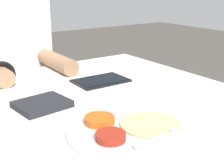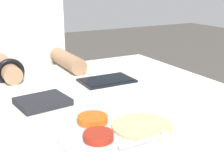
{
  "view_description": "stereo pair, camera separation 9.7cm",
  "coord_description": "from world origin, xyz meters",
  "px_view_note": "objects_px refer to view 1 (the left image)",
  "views": [
    {
      "loc": [
        -0.42,
        -0.77,
        1.09
      ],
      "look_at": [
        0.11,
        -0.01,
        0.79
      ],
      "focal_mm": 50.0,
      "sensor_mm": 36.0,
      "label": 1
    },
    {
      "loc": [
        -0.34,
        -0.82,
        1.09
      ],
      "look_at": [
        0.11,
        -0.01,
        0.79
      ],
      "focal_mm": 50.0,
      "sensor_mm": 36.0,
      "label": 2
    }
  ],
  "objects_px": {
    "red_notebook": "(42,105)",
    "tablet_device": "(101,81)",
    "thali_tray": "(128,130)",
    "person_diner": "(14,93)"
  },
  "relations": [
    {
      "from": "tablet_device",
      "to": "person_diner",
      "type": "height_order",
      "value": "person_diner"
    },
    {
      "from": "tablet_device",
      "to": "thali_tray",
      "type": "bearing_deg",
      "value": -113.51
    },
    {
      "from": "red_notebook",
      "to": "tablet_device",
      "type": "height_order",
      "value": "red_notebook"
    },
    {
      "from": "thali_tray",
      "to": "red_notebook",
      "type": "relative_size",
      "value": 1.93
    },
    {
      "from": "tablet_device",
      "to": "person_diner",
      "type": "bearing_deg",
      "value": 111.51
    },
    {
      "from": "red_notebook",
      "to": "tablet_device",
      "type": "bearing_deg",
      "value": 21.95
    },
    {
      "from": "red_notebook",
      "to": "tablet_device",
      "type": "relative_size",
      "value": 0.82
    },
    {
      "from": "person_diner",
      "to": "thali_tray",
      "type": "bearing_deg",
      "value": -88.85
    },
    {
      "from": "red_notebook",
      "to": "person_diner",
      "type": "distance_m",
      "value": 0.63
    },
    {
      "from": "thali_tray",
      "to": "tablet_device",
      "type": "distance_m",
      "value": 0.43
    }
  ]
}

